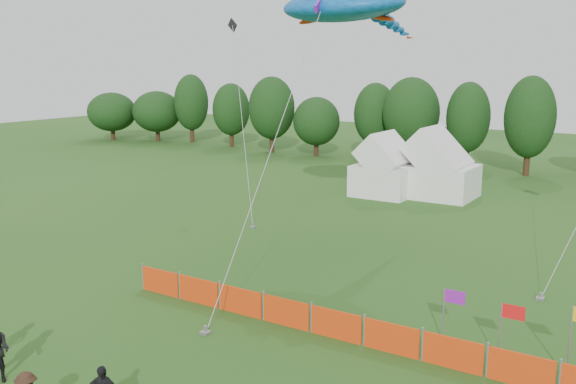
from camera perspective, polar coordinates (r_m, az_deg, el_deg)
The scene contains 6 objects.
treeline at distance 56.24m, azimuth 23.47°, elevation 5.45°, with size 104.57×8.78×8.36m.
tent_left at distance 45.17m, azimuth 8.64°, elevation 1.94°, with size 4.00×4.00×3.53m.
tent_right at distance 45.28m, azimuth 13.11°, elevation 1.88°, with size 5.19×4.16×3.67m.
barrier_fence at distance 21.61m, azimuth 6.65°, elevation -12.19°, with size 19.90×0.06×1.00m.
stingray_kite at distance 32.55m, azimuth 5.35°, elevation 16.12°, with size 6.51×21.06×12.97m.
small_kite_dark at distance 40.61m, azimuth -4.33°, elevation 8.64°, with size 6.86×6.88×12.05m.
Camera 1 is at (10.46, -10.39, 9.13)m, focal length 40.00 mm.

